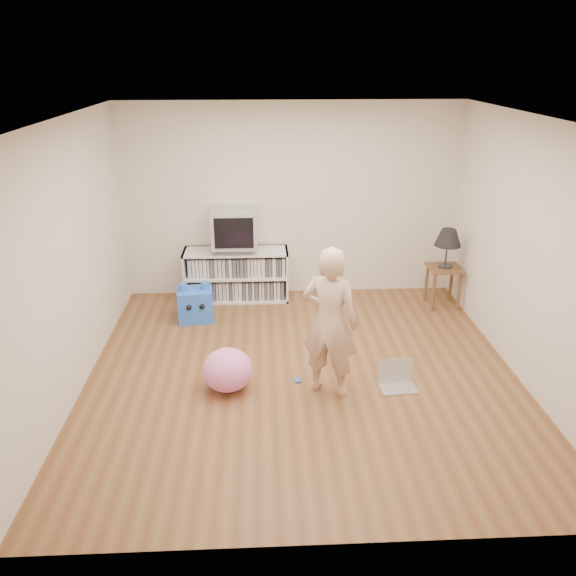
% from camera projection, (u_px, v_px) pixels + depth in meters
% --- Properties ---
extents(ground, '(4.50, 4.50, 0.00)m').
position_uv_depth(ground, '(302.00, 373.00, 5.95)').
color(ground, brown).
rests_on(ground, ground).
extents(walls, '(4.52, 4.52, 2.60)m').
position_uv_depth(walls, '(304.00, 258.00, 5.45)').
color(walls, silver).
rests_on(walls, ground).
extents(ceiling, '(4.50, 4.50, 0.01)m').
position_uv_depth(ceiling, '(305.00, 119.00, 4.94)').
color(ceiling, white).
rests_on(ceiling, walls).
extents(media_unit, '(1.40, 0.45, 0.70)m').
position_uv_depth(media_unit, '(236.00, 274.00, 7.65)').
color(media_unit, white).
rests_on(media_unit, ground).
extents(dvd_deck, '(0.45, 0.35, 0.07)m').
position_uv_depth(dvd_deck, '(235.00, 248.00, 7.49)').
color(dvd_deck, gray).
rests_on(dvd_deck, media_unit).
extents(crt_tv, '(0.60, 0.53, 0.50)m').
position_uv_depth(crt_tv, '(235.00, 227.00, 7.38)').
color(crt_tv, '#A2A2A7').
rests_on(crt_tv, dvd_deck).
extents(side_table, '(0.42, 0.42, 0.55)m').
position_uv_depth(side_table, '(444.00, 277.00, 7.40)').
color(side_table, brown).
rests_on(side_table, ground).
extents(table_lamp, '(0.34, 0.34, 0.52)m').
position_uv_depth(table_lamp, '(448.00, 238.00, 7.19)').
color(table_lamp, '#333333').
rests_on(table_lamp, side_table).
extents(person, '(0.66, 0.57, 1.53)m').
position_uv_depth(person, '(330.00, 323.00, 5.34)').
color(person, beige).
rests_on(person, ground).
extents(laptop, '(0.38, 0.31, 0.25)m').
position_uv_depth(laptop, '(397.00, 379.00, 5.71)').
color(laptop, silver).
rests_on(laptop, ground).
extents(playing_cards, '(0.08, 0.10, 0.02)m').
position_uv_depth(playing_cards, '(297.00, 380.00, 5.81)').
color(playing_cards, '#4568B9').
rests_on(playing_cards, ground).
extents(plush_blue, '(0.47, 0.42, 0.50)m').
position_uv_depth(plush_blue, '(195.00, 304.00, 7.07)').
color(plush_blue, blue).
rests_on(plush_blue, ground).
extents(plush_pink, '(0.56, 0.56, 0.43)m').
position_uv_depth(plush_pink, '(227.00, 370.00, 5.60)').
color(plush_pink, '#FF7BD1').
rests_on(plush_pink, ground).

